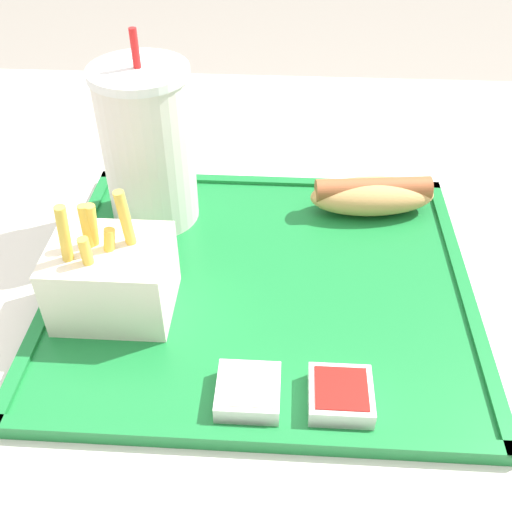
{
  "coord_description": "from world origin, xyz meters",
  "views": [
    {
      "loc": [
        0.0,
        -0.38,
        1.13
      ],
      "look_at": [
        -0.02,
        0.03,
        0.78
      ],
      "focal_mm": 42.0,
      "sensor_mm": 36.0,
      "label": 1
    }
  ],
  "objects_px": {
    "soda_cup": "(144,147)",
    "fries_carton": "(107,276)",
    "hot_dog_far": "(368,194)",
    "sauce_cup_ketchup": "(335,394)",
    "sauce_cup_mayo": "(242,391)"
  },
  "relations": [
    {
      "from": "sauce_cup_mayo",
      "to": "soda_cup",
      "type": "bearing_deg",
      "value": 116.28
    },
    {
      "from": "soda_cup",
      "to": "fries_carton",
      "type": "bearing_deg",
      "value": -93.66
    },
    {
      "from": "hot_dog_far",
      "to": "sauce_cup_ketchup",
      "type": "relative_size",
      "value": 2.82
    },
    {
      "from": "sauce_cup_mayo",
      "to": "fries_carton",
      "type": "bearing_deg",
      "value": 143.27
    },
    {
      "from": "hot_dog_far",
      "to": "sauce_cup_ketchup",
      "type": "xyz_separation_m",
      "value": [
        -0.04,
        -0.25,
        -0.01
      ]
    },
    {
      "from": "hot_dog_far",
      "to": "sauce_cup_mayo",
      "type": "distance_m",
      "value": 0.27
    },
    {
      "from": "sauce_cup_mayo",
      "to": "sauce_cup_ketchup",
      "type": "height_order",
      "value": "same"
    },
    {
      "from": "soda_cup",
      "to": "hot_dog_far",
      "type": "height_order",
      "value": "soda_cup"
    },
    {
      "from": "hot_dog_far",
      "to": "sauce_cup_mayo",
      "type": "bearing_deg",
      "value": -114.37
    },
    {
      "from": "sauce_cup_ketchup",
      "to": "hot_dog_far",
      "type": "bearing_deg",
      "value": 79.98
    },
    {
      "from": "fries_carton",
      "to": "sauce_cup_mayo",
      "type": "xyz_separation_m",
      "value": [
        0.12,
        -0.09,
        -0.03
      ]
    },
    {
      "from": "sauce_cup_ketchup",
      "to": "soda_cup",
      "type": "bearing_deg",
      "value": 128.6
    },
    {
      "from": "hot_dog_far",
      "to": "fries_carton",
      "type": "xyz_separation_m",
      "value": [
        -0.24,
        -0.16,
        0.01
      ]
    },
    {
      "from": "hot_dog_far",
      "to": "soda_cup",
      "type": "bearing_deg",
      "value": -174.99
    },
    {
      "from": "soda_cup",
      "to": "hot_dog_far",
      "type": "xyz_separation_m",
      "value": [
        0.23,
        0.02,
        -0.06
      ]
    }
  ]
}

